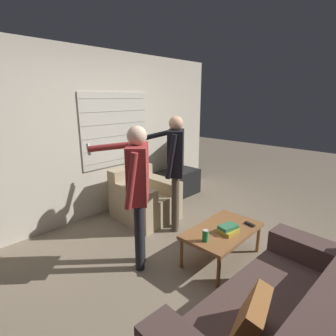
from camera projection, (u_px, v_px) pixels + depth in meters
name	position (u px, v px, depth m)	size (l,w,h in m)	color
ground_plane	(200.00, 262.00, 3.05)	(16.00, 16.00, 0.00)	#7F705B
wall_back	(98.00, 135.00, 4.07)	(5.20, 0.08, 2.55)	beige
couch_blue	(280.00, 330.00, 1.79)	(1.84, 0.92, 0.80)	#4C3833
armchair_beige	(144.00, 198.00, 4.10)	(0.76, 0.88, 0.77)	tan
coffee_table	(222.00, 232.00, 3.01)	(0.96, 0.56, 0.39)	brown
tv_stand	(177.00, 183.00, 5.08)	(0.88, 0.51, 0.48)	black
tv	(177.00, 156.00, 4.94)	(0.63, 0.57, 0.61)	#B2B2B7
person_left_standing	(137.00, 181.00, 2.74)	(0.50, 0.82, 1.58)	black
person_right_standing	(175.00, 161.00, 3.56)	(0.47, 0.80, 1.62)	#4C4233
book_stack	(228.00, 229.00, 2.92)	(0.24, 0.19, 0.08)	gold
soda_can	(205.00, 236.00, 2.73)	(0.07, 0.07, 0.13)	#238E47
spare_remote	(250.00, 224.00, 3.09)	(0.06, 0.13, 0.02)	black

